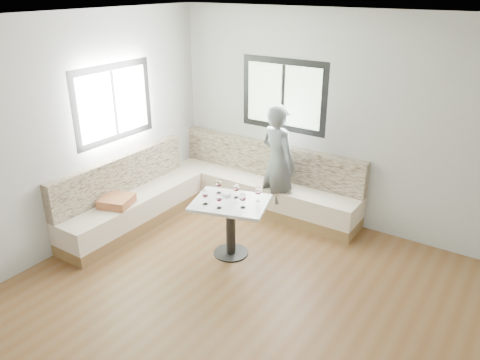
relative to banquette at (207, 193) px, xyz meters
name	(u,v)px	position (x,y,z in m)	size (l,w,h in m)	color
room	(233,184)	(1.51, -1.55, 1.08)	(5.01, 5.01, 2.81)	brown
banquette	(207,193)	(0.00, 0.00, 0.00)	(2.90, 2.80, 0.95)	brown
table	(231,215)	(0.87, -0.67, 0.20)	(1.02, 0.89, 0.71)	black
person	(278,163)	(0.85, 0.49, 0.48)	(0.59, 0.39, 1.63)	#565C5E
olive_ramekin	(227,194)	(0.75, -0.58, 0.40)	(0.11, 0.11, 0.04)	white
wine_glass_a	(205,194)	(0.67, -0.89, 0.50)	(0.08, 0.08, 0.18)	white
wine_glass_b	(219,198)	(0.86, -0.88, 0.50)	(0.08, 0.08, 0.18)	white
wine_glass_c	(243,198)	(1.08, -0.73, 0.50)	(0.08, 0.08, 0.18)	white
wine_glass_d	(236,188)	(0.86, -0.55, 0.50)	(0.08, 0.08, 0.18)	white
wine_glass_e	(258,191)	(1.13, -0.48, 0.50)	(0.08, 0.08, 0.18)	white
wine_glass_f	(219,184)	(0.62, -0.56, 0.50)	(0.08, 0.08, 0.18)	white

